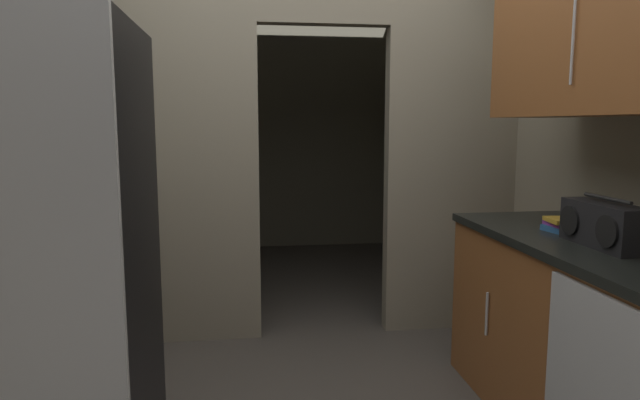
{
  "coord_description": "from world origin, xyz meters",
  "views": [
    {
      "loc": [
        -0.32,
        -2.23,
        1.42
      ],
      "look_at": [
        0.09,
        0.74,
        1.01
      ],
      "focal_mm": 31.25,
      "sensor_mm": 36.0,
      "label": 1
    }
  ],
  "objects": [
    {
      "name": "kitchen_partition",
      "position": [
        -0.05,
        1.41,
        1.5
      ],
      "size": [
        3.04,
        0.12,
        2.81
      ],
      "color": "gray",
      "rests_on": "ground"
    },
    {
      "name": "upper_cabinet_counterside",
      "position": [
        1.19,
        -0.08,
        1.76
      ],
      "size": [
        0.36,
        1.54,
        0.63
      ],
      "color": "brown"
    },
    {
      "name": "boombox",
      "position": [
        1.16,
        -0.14,
        1.0
      ],
      "size": [
        0.16,
        0.42,
        0.21
      ],
      "color": "black",
      "rests_on": "lower_cabinet_run"
    },
    {
      "name": "adjoining_room_shell",
      "position": [
        0.0,
        3.29,
        1.41
      ],
      "size": [
        3.04,
        2.83,
        2.81
      ],
      "color": "gray",
      "rests_on": "ground"
    },
    {
      "name": "book_stack",
      "position": [
        1.15,
        0.18,
        0.95
      ],
      "size": [
        0.13,
        0.17,
        0.07
      ],
      "color": "#2D609E",
      "rests_on": "lower_cabinet_run"
    },
    {
      "name": "lower_cabinet_run",
      "position": [
        1.19,
        -0.08,
        0.46
      ],
      "size": [
        0.66,
        1.71,
        0.91
      ],
      "color": "brown",
      "rests_on": "ground"
    },
    {
      "name": "refrigerator",
      "position": [
        -1.11,
        -0.22,
        0.88
      ],
      "size": [
        0.86,
        0.75,
        1.76
      ],
      "color": "black",
      "rests_on": "ground"
    }
  ]
}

